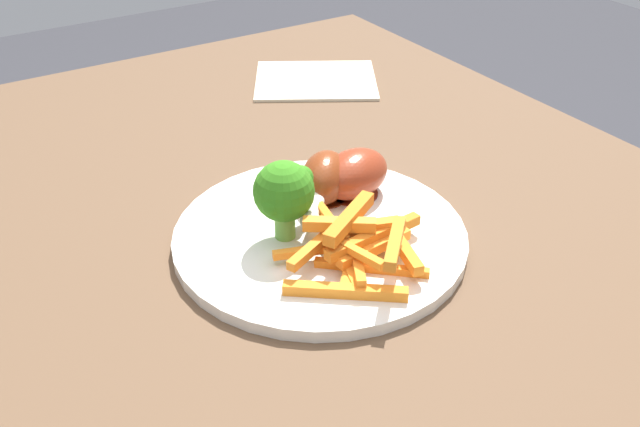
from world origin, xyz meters
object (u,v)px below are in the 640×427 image
Objects in this scene: chicken_drumstick_far at (325,181)px; dinner_plate at (320,236)px; carrot_fries_pile at (358,246)px; dining_table at (336,289)px; chicken_drumstick_near at (351,176)px; broccoli_floret_front at (284,192)px.

dinner_plate is at bearing -37.81° from chicken_drumstick_far.
carrot_fries_pile reaches higher than dinner_plate.
dining_table is 7.69× the size of chicken_drumstick_near.
carrot_fries_pile is 0.11m from chicken_drumstick_near.
carrot_fries_pile is 1.47× the size of chicken_drumstick_far.
dinner_plate is 0.06m from broccoli_floret_front.
dining_table is 0.15m from chicken_drumstick_near.
dinner_plate is 0.06m from chicken_drumstick_far.
chicken_drumstick_far reaches higher than chicken_drumstick_near.
carrot_fries_pile is at bearing 25.97° from broccoli_floret_front.
chicken_drumstick_near reaches higher than dining_table.
dining_table is 3.70× the size of dinner_plate.
carrot_fries_pile is at bearing -24.62° from dining_table.
chicken_drumstick_far is (-0.04, 0.03, 0.03)m from dinner_plate.
carrot_fries_pile reaches higher than dining_table.
broccoli_floret_front reaches higher than dining_table.
dinner_plate reaches higher than dining_table.
dinner_plate is at bearing -58.15° from chicken_drumstick_near.
chicken_drumstick_near is at bearing 121.85° from dinner_plate.
dinner_plate is 0.08m from chicken_drumstick_near.
broccoli_floret_front is 0.50× the size of carrot_fries_pile.
chicken_drumstick_near is at bearing 82.33° from chicken_drumstick_far.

